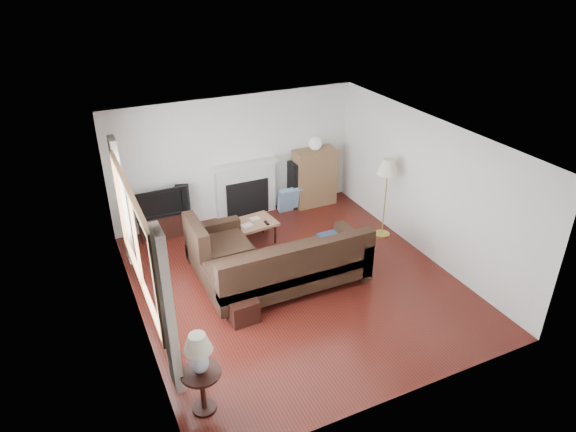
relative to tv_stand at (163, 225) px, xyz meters
name	(u,v)px	position (x,y,z in m)	size (l,w,h in m)	color
room	(296,216)	(1.61, -2.50, 1.03)	(5.10, 5.60, 2.54)	#4E1811
window	(135,238)	(-0.84, -2.70, 1.33)	(0.12, 2.74, 1.54)	brown
curtain_near	(168,313)	(-0.79, -4.22, 1.18)	(0.10, 0.35, 2.10)	beige
curtain_far	(122,202)	(-0.79, -1.18, 1.18)	(0.10, 0.35, 2.10)	beige
fireplace	(246,189)	(1.76, 0.14, 0.35)	(1.40, 0.26, 1.15)	white
tv_stand	(163,225)	(0.00, 0.00, 0.00)	(0.88, 0.40, 0.44)	black
television	(160,201)	(0.00, 0.00, 0.50)	(0.98, 0.13, 0.56)	black
speaker_left	(184,209)	(0.42, 0.04, 0.24)	(0.25, 0.31, 0.92)	black
speaker_right	(296,185)	(2.86, 0.05, 0.28)	(0.28, 0.33, 1.00)	black
bookshelf	(314,177)	(3.26, 0.01, 0.39)	(0.89, 0.42, 1.23)	brown
globe_lamp	(315,144)	(3.26, 0.01, 1.14)	(0.27, 0.27, 0.27)	white
sectional_sofa	(288,263)	(1.44, -2.56, 0.24)	(2.83, 2.07, 0.91)	black
coffee_table	(246,234)	(1.31, -1.00, 0.00)	(1.12, 0.61, 0.44)	#966648
footstool	(242,309)	(0.48, -3.01, -0.04)	(0.42, 0.42, 0.36)	black
floor_lamp	(385,198)	(3.82, -1.78, 0.56)	(0.40, 0.40, 1.56)	gold
side_table	(203,390)	(-0.54, -4.41, 0.08)	(0.48, 0.48, 0.60)	black
table_lamp	(199,354)	(-0.54, -4.41, 0.64)	(0.33, 0.33, 0.53)	silver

